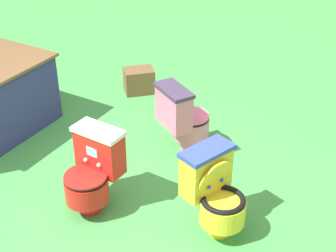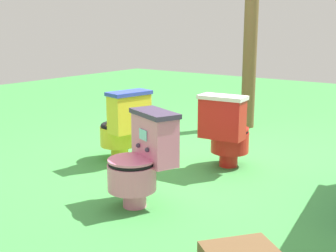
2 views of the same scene
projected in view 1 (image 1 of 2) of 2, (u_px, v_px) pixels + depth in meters
name	position (u px, v px, depth m)	size (l,w,h in m)	color
ground	(108.00, 211.00, 4.31)	(14.00, 14.00, 0.00)	#429947
toilet_pink	(183.00, 118.00, 4.92)	(0.61, 0.56, 0.73)	pink
toilet_red	(93.00, 171.00, 4.18)	(0.53, 0.45, 0.73)	red
toilet_yellow	(215.00, 192.00, 3.94)	(0.49, 0.56, 0.73)	yellow
small_crate	(139.00, 81.00, 6.13)	(0.35, 0.26, 0.30)	brown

